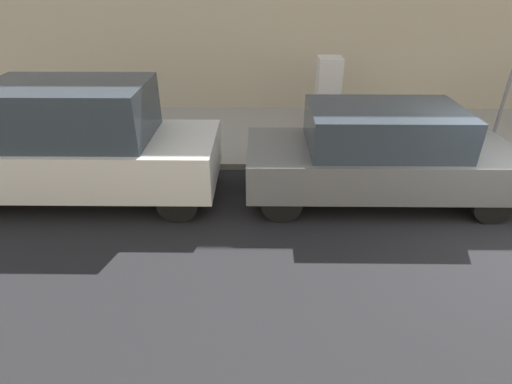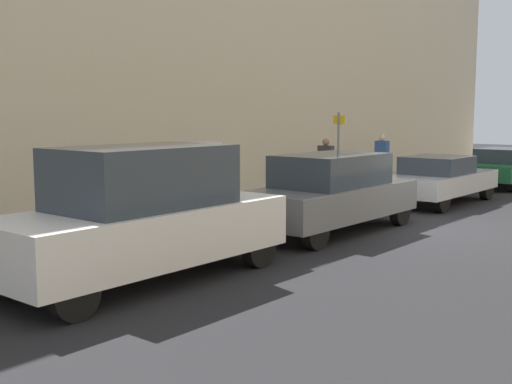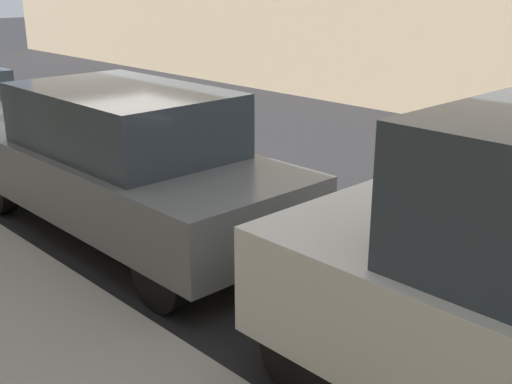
{
  "view_description": "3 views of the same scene",
  "coord_description": "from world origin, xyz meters",
  "px_view_note": "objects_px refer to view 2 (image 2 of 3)",
  "views": [
    {
      "loc": [
        5.43,
        -4.04,
        3.84
      ],
      "look_at": [
        -0.06,
        -4.1,
        0.73
      ],
      "focal_mm": 28.0,
      "sensor_mm": 36.0,
      "label": 1
    },
    {
      "loc": [
        6.52,
        -13.89,
        2.68
      ],
      "look_at": [
        -1.14,
        -4.56,
        1.17
      ],
      "focal_mm": 45.0,
      "sensor_mm": 36.0,
      "label": 2
    },
    {
      "loc": [
        -5.02,
        -8.09,
        2.94
      ],
      "look_at": [
        -0.5,
        -3.36,
        0.73
      ],
      "focal_mm": 45.0,
      "sensor_mm": 36.0,
      "label": 3
    }
  ],
  "objects_px": {
    "parked_sedan_silver": "(439,179)",
    "parked_sedan_green": "(506,167)",
    "street_sign_post": "(338,153)",
    "parked_suv_gray": "(331,192)",
    "pedestrian_standing_near": "(382,154)",
    "parked_van_white": "(143,215)",
    "pedestrian_walking_far": "(326,161)",
    "discarded_refrigerator": "(206,178)"
  },
  "relations": [
    {
      "from": "pedestrian_walking_far",
      "to": "parked_van_white",
      "type": "xyz_separation_m",
      "value": [
        3.45,
        -10.48,
        -0.07
      ]
    },
    {
      "from": "discarded_refrigerator",
      "to": "street_sign_post",
      "type": "relative_size",
      "value": 0.71
    },
    {
      "from": "pedestrian_standing_near",
      "to": "parked_sedan_silver",
      "type": "bearing_deg",
      "value": 70.42
    },
    {
      "from": "pedestrian_walking_far",
      "to": "parked_suv_gray",
      "type": "distance_m",
      "value": 6.11
    },
    {
      "from": "pedestrian_walking_far",
      "to": "parked_sedan_silver",
      "type": "distance_m",
      "value": 3.56
    },
    {
      "from": "street_sign_post",
      "to": "parked_van_white",
      "type": "xyz_separation_m",
      "value": [
        1.69,
        -8.41,
        -0.49
      ]
    },
    {
      "from": "street_sign_post",
      "to": "parked_sedan_green",
      "type": "xyz_separation_m",
      "value": [
        1.69,
        8.7,
        -0.84
      ]
    },
    {
      "from": "parked_suv_gray",
      "to": "parked_sedan_silver",
      "type": "relative_size",
      "value": 1.05
    },
    {
      "from": "parked_suv_gray",
      "to": "parked_sedan_green",
      "type": "relative_size",
      "value": 1.02
    },
    {
      "from": "pedestrian_walking_far",
      "to": "parked_suv_gray",
      "type": "relative_size",
      "value": 0.36
    },
    {
      "from": "pedestrian_walking_far",
      "to": "parked_sedan_silver",
      "type": "xyz_separation_m",
      "value": [
        3.45,
        0.79,
        -0.4
      ]
    },
    {
      "from": "street_sign_post",
      "to": "parked_van_white",
      "type": "relative_size",
      "value": 0.51
    },
    {
      "from": "street_sign_post",
      "to": "parked_suv_gray",
      "type": "xyz_separation_m",
      "value": [
        1.69,
        -2.97,
        -0.65
      ]
    },
    {
      "from": "pedestrian_standing_near",
      "to": "pedestrian_walking_far",
      "type": "bearing_deg",
      "value": 25.53
    },
    {
      "from": "pedestrian_standing_near",
      "to": "parked_sedan_green",
      "type": "distance_m",
      "value": 4.48
    },
    {
      "from": "pedestrian_standing_near",
      "to": "parked_suv_gray",
      "type": "relative_size",
      "value": 0.36
    },
    {
      "from": "parked_sedan_silver",
      "to": "parked_sedan_green",
      "type": "xyz_separation_m",
      "value": [
        -0.0,
        5.84,
        -0.02
      ]
    },
    {
      "from": "parked_suv_gray",
      "to": "parked_sedan_silver",
      "type": "bearing_deg",
      "value": 90.0
    },
    {
      "from": "pedestrian_walking_far",
      "to": "parked_sedan_green",
      "type": "height_order",
      "value": "pedestrian_walking_far"
    },
    {
      "from": "pedestrian_standing_near",
      "to": "parked_suv_gray",
      "type": "distance_m",
      "value": 9.85
    },
    {
      "from": "discarded_refrigerator",
      "to": "street_sign_post",
      "type": "xyz_separation_m",
      "value": [
        1.74,
        3.43,
        0.52
      ]
    },
    {
      "from": "street_sign_post",
      "to": "parked_sedan_green",
      "type": "bearing_deg",
      "value": 79.01
    },
    {
      "from": "parked_suv_gray",
      "to": "street_sign_post",
      "type": "bearing_deg",
      "value": 119.61
    },
    {
      "from": "parked_sedan_silver",
      "to": "parked_sedan_green",
      "type": "bearing_deg",
      "value": 90.0
    },
    {
      "from": "parked_suv_gray",
      "to": "parked_sedan_green",
      "type": "distance_m",
      "value": 11.67
    },
    {
      "from": "pedestrian_walking_far",
      "to": "pedestrian_standing_near",
      "type": "distance_m",
      "value": 4.1
    },
    {
      "from": "pedestrian_standing_near",
      "to": "parked_suv_gray",
      "type": "bearing_deg",
      "value": 44.3
    },
    {
      "from": "parked_van_white",
      "to": "parked_sedan_silver",
      "type": "bearing_deg",
      "value": 90.0
    },
    {
      "from": "street_sign_post",
      "to": "parked_sedan_silver",
      "type": "bearing_deg",
      "value": 59.42
    },
    {
      "from": "pedestrian_standing_near",
      "to": "parked_van_white",
      "type": "bearing_deg",
      "value": 36.54
    },
    {
      "from": "street_sign_post",
      "to": "pedestrian_standing_near",
      "type": "relative_size",
      "value": 1.47
    },
    {
      "from": "discarded_refrigerator",
      "to": "pedestrian_standing_near",
      "type": "xyz_separation_m",
      "value": [
        -0.24,
        9.59,
        0.11
      ]
    },
    {
      "from": "parked_van_white",
      "to": "parked_sedan_green",
      "type": "xyz_separation_m",
      "value": [
        0.0,
        17.11,
        -0.36
      ]
    },
    {
      "from": "parked_sedan_green",
      "to": "pedestrian_walking_far",
      "type": "bearing_deg",
      "value": -117.49
    },
    {
      "from": "parked_van_white",
      "to": "street_sign_post",
      "type": "bearing_deg",
      "value": 101.36
    },
    {
      "from": "parked_suv_gray",
      "to": "discarded_refrigerator",
      "type": "bearing_deg",
      "value": -172.47
    },
    {
      "from": "street_sign_post",
      "to": "parked_sedan_silver",
      "type": "relative_size",
      "value": 0.56
    },
    {
      "from": "parked_van_white",
      "to": "discarded_refrigerator",
      "type": "bearing_deg",
      "value": 124.53
    },
    {
      "from": "street_sign_post",
      "to": "parked_sedan_silver",
      "type": "xyz_separation_m",
      "value": [
        1.69,
        2.86,
        -0.82
      ]
    },
    {
      "from": "pedestrian_standing_near",
      "to": "parked_sedan_green",
      "type": "bearing_deg",
      "value": 146.97
    },
    {
      "from": "pedestrian_walking_far",
      "to": "parked_suv_gray",
      "type": "xyz_separation_m",
      "value": [
        3.45,
        -5.04,
        -0.23
      ]
    },
    {
      "from": "parked_van_white",
      "to": "parked_sedan_silver",
      "type": "xyz_separation_m",
      "value": [
        0.0,
        11.27,
        -0.34
      ]
    }
  ]
}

